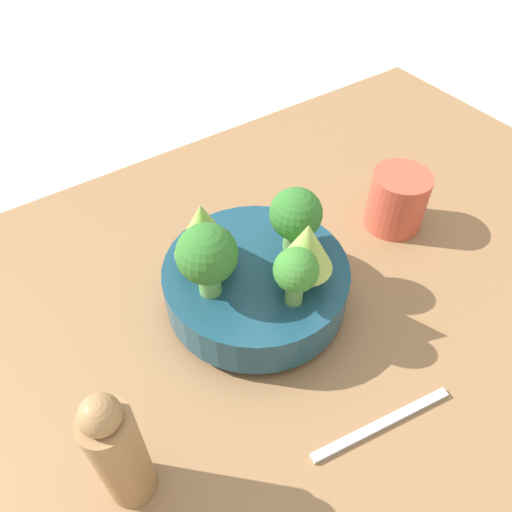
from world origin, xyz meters
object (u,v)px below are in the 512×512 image
Objects in this scene: cup at (397,200)px; fork at (382,424)px; bowl at (256,283)px; pepper_mill at (118,452)px.

cup reaches higher than fork.
fork is (0.02, -0.21, -0.04)m from bowl.
cup is 0.49m from pepper_mill.
pepper_mill reaches higher than bowl.
fork is (0.24, -0.09, -0.07)m from pepper_mill.
cup is 0.32m from fork.
fork is at bearing -21.00° from pepper_mill.
cup is at bearing 15.07° from pepper_mill.
bowl reaches higher than fork.
bowl is at bearing -177.68° from cup.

